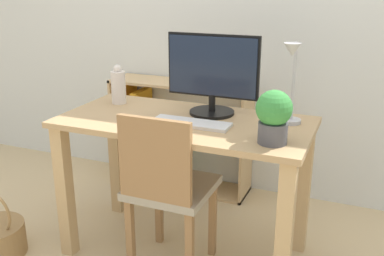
% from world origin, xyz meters
% --- Properties ---
extents(ground_plane, '(10.00, 10.00, 0.00)m').
position_xyz_m(ground_plane, '(0.00, 0.00, 0.00)').
color(ground_plane, '#CCB284').
extents(wall_back, '(8.00, 0.05, 2.60)m').
position_xyz_m(wall_back, '(0.00, 0.93, 1.30)').
color(wall_back, silver).
rests_on(wall_back, ground_plane).
extents(desk, '(1.28, 0.63, 0.77)m').
position_xyz_m(desk, '(0.00, 0.00, 0.61)').
color(desk, tan).
rests_on(desk, ground_plane).
extents(monitor, '(0.49, 0.24, 0.42)m').
position_xyz_m(monitor, '(0.09, 0.15, 1.00)').
color(monitor, black).
rests_on(monitor, desk).
extents(keyboard, '(0.39, 0.12, 0.02)m').
position_xyz_m(keyboard, '(0.06, -0.07, 0.78)').
color(keyboard, silver).
rests_on(keyboard, desk).
extents(vase, '(0.08, 0.08, 0.22)m').
position_xyz_m(vase, '(-0.47, 0.14, 0.87)').
color(vase, silver).
rests_on(vase, desk).
extents(desk_lamp, '(0.10, 0.19, 0.41)m').
position_xyz_m(desk_lamp, '(0.51, 0.09, 1.02)').
color(desk_lamp, '#B7B7BC').
rests_on(desk_lamp, desk).
extents(potted_plant, '(0.16, 0.16, 0.24)m').
position_xyz_m(potted_plant, '(0.49, -0.17, 0.90)').
color(potted_plant, '#4C4C51').
rests_on(potted_plant, desk).
extents(chair, '(0.40, 0.40, 0.87)m').
position_xyz_m(chair, '(-0.01, -0.20, 0.48)').
color(chair, '#9E937F').
rests_on(chair, ground_plane).
extents(bookshelf, '(1.00, 0.28, 0.77)m').
position_xyz_m(bookshelf, '(-0.55, 0.76, 0.33)').
color(bookshelf, tan).
rests_on(bookshelf, ground_plane).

